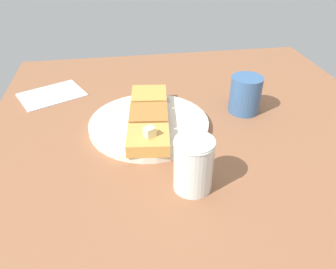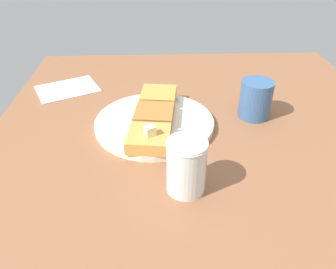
% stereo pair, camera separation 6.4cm
% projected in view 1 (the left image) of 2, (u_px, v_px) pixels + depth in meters
% --- Properties ---
extents(table_surface, '(0.94, 0.94, 0.03)m').
position_uv_depth(table_surface, '(194.00, 130.00, 0.76)').
color(table_surface, brown).
rests_on(table_surface, ground).
extents(plate, '(0.27, 0.27, 0.02)m').
position_uv_depth(plate, '(149.00, 123.00, 0.74)').
color(plate, silver).
rests_on(plate, table_surface).
extents(toast_slice_left, '(0.09, 0.09, 0.03)m').
position_uv_depth(toast_slice_left, '(148.00, 140.00, 0.65)').
color(toast_slice_left, gold).
rests_on(toast_slice_left, plate).
extents(toast_slice_middle, '(0.09, 0.09, 0.03)m').
position_uv_depth(toast_slice_middle, '(149.00, 116.00, 0.73)').
color(toast_slice_middle, '#AB6C31').
rests_on(toast_slice_middle, plate).
extents(toast_slice_right, '(0.09, 0.09, 0.03)m').
position_uv_depth(toast_slice_right, '(149.00, 97.00, 0.81)').
color(toast_slice_right, gold).
rests_on(toast_slice_right, plate).
extents(butter_pat_primary, '(0.03, 0.03, 0.02)m').
position_uv_depth(butter_pat_primary, '(150.00, 132.00, 0.63)').
color(butter_pat_primary, '#F1E8AD').
rests_on(butter_pat_primary, toast_slice_left).
extents(fork, '(0.04, 0.16, 0.00)m').
position_uv_depth(fork, '(143.00, 104.00, 0.80)').
color(fork, silver).
rests_on(fork, plate).
extents(syrup_jar, '(0.07, 0.07, 0.10)m').
position_uv_depth(syrup_jar, '(193.00, 167.00, 0.56)').
color(syrup_jar, '#461F09').
rests_on(syrup_jar, table_surface).
extents(napkin, '(0.17, 0.19, 0.00)m').
position_uv_depth(napkin, '(52.00, 95.00, 0.87)').
color(napkin, white).
rests_on(napkin, table_surface).
extents(coffee_mug, '(0.10, 0.07, 0.09)m').
position_uv_depth(coffee_mug, '(245.00, 94.00, 0.78)').
color(coffee_mug, '#385E8E').
rests_on(coffee_mug, table_surface).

